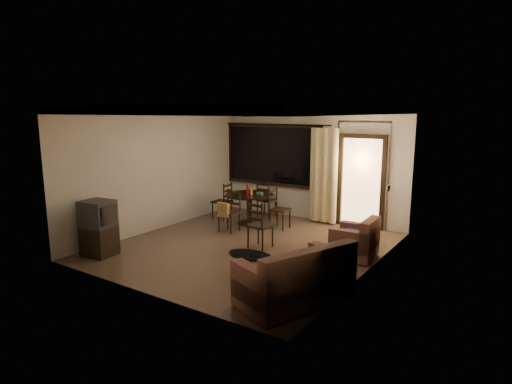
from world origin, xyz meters
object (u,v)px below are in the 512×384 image
Objects in this scene: tv_cabinet at (99,228)px; dining_chair_north at (266,206)px; dining_table at (250,200)px; dining_chair_west at (222,208)px; coffee_table at (250,261)px; dining_chair_south at (229,219)px; sofa at (297,281)px; side_chair at (260,234)px; armchair at (357,242)px; dining_chair_east at (279,217)px.

dining_chair_north is at bearing 67.69° from tv_cabinet.
dining_table is 1.24× the size of dining_chair_west.
dining_chair_north is 1.17× the size of coffee_table.
tv_cabinet is (-1.07, -2.67, 0.23)m from dining_chair_south.
tv_cabinet is 4.17m from sofa.
tv_cabinet is (-0.22, -3.51, 0.25)m from dining_chair_west.
dining_chair_south is 2.67m from coffee_table.
side_chair reaches higher than dining_chair_north.
dining_chair_west reaches higher than armchair.
dining_chair_west is 1.67m from dining_chair_east.
dining_chair_east is at bearing 53.15° from tv_cabinet.
dining_table reaches higher than dining_chair_north.
coffee_table is (1.90, -2.75, -0.34)m from dining_table.
dining_table is 4.54m from sofa.
dining_chair_south is 1.00× the size of dining_chair_north.
tv_cabinet is at bearing 75.23° from dining_chair_north.
dining_chair_east is 2.96m from coffee_table.
dining_table is at bearing -47.23° from side_chair.
coffee_table is at bearing -46.36° from dining_chair_south.
dining_chair_south is at bearing 135.70° from dining_chair_east.
dining_table reaches higher than dining_chair_south.
dining_chair_west is (-0.84, -0.02, -0.30)m from dining_table.
dining_chair_west and dining_chair_east have the same top height.
sofa reaches higher than armchair.
side_chair is (1.24, -0.61, -0.01)m from dining_chair_south.
dining_chair_east is at bearing 146.07° from sofa.
dining_chair_north is 0.97× the size of side_chair.
dining_chair_west is 5.13m from sofa.
coffee_table is (-1.20, 0.55, -0.11)m from sofa.
dining_chair_west is 2.55m from side_chair.
dining_table is 1.24× the size of dining_chair_east.
sofa reaches higher than coffee_table.
dining_chair_south is (-0.82, -0.87, 0.02)m from dining_chair_east.
dining_chair_east is at bearing 111.04° from coffee_table.
dining_chair_east is (1.67, 0.04, 0.00)m from dining_chair_west.
dining_table is 0.84m from dining_chair_north.
dining_chair_north is at bearing -58.29° from side_chair.
armchair is (-0.01, 2.35, -0.03)m from sofa.
dining_chair_south and dining_chair_north have the same top height.
side_chair is at bearing 118.40° from dining_chair_north.
dining_table is 3.68m from tv_cabinet.
dining_chair_north is (-0.02, 0.78, -0.30)m from dining_table.
tv_cabinet reaches higher than armchair.
dining_chair_south reaches higher than coffee_table.
dining_chair_west is 1.20m from dining_chair_south.
dining_chair_north is at bearing 46.89° from dining_chair_east.
side_chair is at bearing 156.80° from sofa.
dining_chair_west is at bearing 161.94° from sofa.
coffee_table is (1.88, -1.89, -0.07)m from dining_chair_south.
coffee_table is at bearing -125.96° from armchair.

